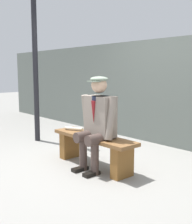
# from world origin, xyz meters

# --- Properties ---
(ground_plane) EXTENTS (30.00, 30.00, 0.00)m
(ground_plane) POSITION_xyz_m (0.00, 0.00, 0.00)
(ground_plane) COLOR gray
(bench) EXTENTS (1.47, 0.37, 0.46)m
(bench) POSITION_xyz_m (0.00, 0.00, 0.31)
(bench) COLOR brown
(bench) RESTS_ON ground
(seated_man) EXTENTS (0.62, 0.51, 1.32)m
(seated_man) POSITION_xyz_m (-0.15, 0.05, 0.72)
(seated_man) COLOR gray
(seated_man) RESTS_ON ground
(rolled_magazine) EXTENTS (0.28, 0.18, 0.05)m
(rolled_magazine) POSITION_xyz_m (0.47, -0.00, 0.49)
(rolled_magazine) COLOR beige
(rolled_magazine) RESTS_ON bench
(stadium_wall) EXTENTS (12.00, 0.24, 1.99)m
(stadium_wall) POSITION_xyz_m (0.00, -1.89, 0.99)
(stadium_wall) COLOR #5C645E
(stadium_wall) RESTS_ON ground
(lamp_post) EXTENTS (0.20, 0.20, 3.02)m
(lamp_post) POSITION_xyz_m (1.94, -0.18, 1.74)
(lamp_post) COLOR black
(lamp_post) RESTS_ON ground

